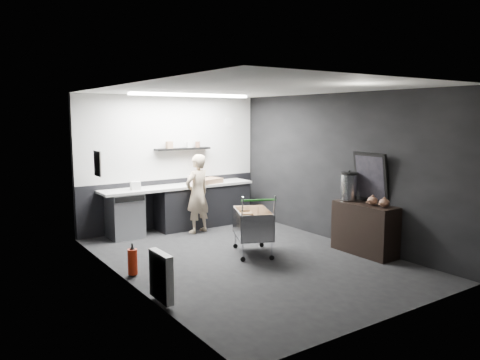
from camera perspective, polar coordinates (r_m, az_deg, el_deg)
floor at (r=7.67m, az=1.01°, el=-9.55°), size 5.50×5.50×0.00m
ceiling at (r=7.33m, az=1.06°, el=11.03°), size 5.50×5.50×0.00m
wall_back at (r=9.74m, az=-8.37°, el=2.20°), size 5.50×0.00×5.50m
wall_front at (r=5.40m, az=18.17°, el=-2.58°), size 5.50×0.00×5.50m
wall_left at (r=6.44m, az=-13.64°, el=-0.78°), size 0.00×5.50×5.50m
wall_right at (r=8.68m, az=11.87°, el=1.44°), size 0.00×5.50×5.50m
kitchen_wall_panel at (r=9.69m, az=-8.37°, el=5.14°), size 3.95×0.02×1.70m
dado_panel at (r=9.84m, az=-8.22°, el=-2.74°), size 3.95×0.02×1.00m
floating_shelf at (r=9.69m, az=-7.00°, el=3.80°), size 1.20×0.22×0.04m
wall_clock at (r=10.36m, az=-1.35°, el=7.04°), size 0.20×0.03×0.20m
poster at (r=7.65m, az=-17.00°, el=1.93°), size 0.02×0.30×0.40m
poster_red_band at (r=7.64m, az=-16.99°, el=2.46°), size 0.02×0.22×0.10m
radiator at (r=5.89m, az=-9.59°, el=-11.50°), size 0.10×0.50×0.60m
ceiling_strip at (r=8.90m, az=-5.96°, el=10.23°), size 2.40×0.20×0.04m
prep_counter at (r=9.63m, az=-6.67°, el=-3.20°), size 3.20×0.61×0.90m
person at (r=9.20m, az=-5.21°, el=-1.68°), size 0.64×0.50×1.55m
shopping_cart at (r=7.79m, az=1.55°, el=-5.59°), size 0.90×1.14×1.01m
sideboard at (r=8.10m, az=14.88°, el=-4.92°), size 0.48×1.13×1.69m
fire_extinguisher at (r=6.99m, az=-12.96°, el=-9.58°), size 0.14×0.14×0.46m
cardboard_box at (r=9.76m, az=-3.87°, el=-0.08°), size 0.58×0.49×0.10m
pink_tub at (r=9.62m, az=-5.88°, el=0.02°), size 0.18×0.18×0.18m
white_container at (r=9.06m, az=-12.62°, el=-0.69°), size 0.20×0.16×0.16m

